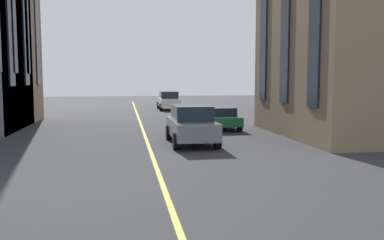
{
  "coord_description": "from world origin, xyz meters",
  "views": [
    {
      "loc": [
        1.85,
        1.07,
        3.13
      ],
      "look_at": [
        13.95,
        -0.89,
        1.92
      ],
      "focal_mm": 38.92,
      "sensor_mm": 36.0,
      "label": 1
    }
  ],
  "objects": [
    {
      "name": "lane_centre_line",
      "position": [
        20.0,
        0.0,
        0.0
      ],
      "size": [
        80.0,
        0.16,
        0.01
      ],
      "color": "#D8C64C",
      "rests_on": "ground_plane"
    },
    {
      "name": "car_grey_trailing",
      "position": [
        21.53,
        -2.09,
        0.97
      ],
      "size": [
        4.7,
        2.14,
        1.88
      ],
      "color": "slate",
      "rests_on": "ground_plane"
    },
    {
      "name": "car_white_parked_b",
      "position": [
        44.23,
        -3.36,
        0.97
      ],
      "size": [
        4.7,
        2.14,
        1.88
      ],
      "color": "silver",
      "rests_on": "ground_plane"
    },
    {
      "name": "car_green_mid",
      "position": [
        27.42,
        -4.9,
        0.7
      ],
      "size": [
        4.4,
        1.95,
        1.37
      ],
      "color": "#1E6038",
      "rests_on": "ground_plane"
    },
    {
      "name": "building_right_near",
      "position": [
        23.32,
        -11.56,
        6.56
      ],
      "size": [
        10.58,
        8.25,
        13.12
      ],
      "color": "#846B51",
      "rests_on": "ground_plane"
    }
  ]
}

